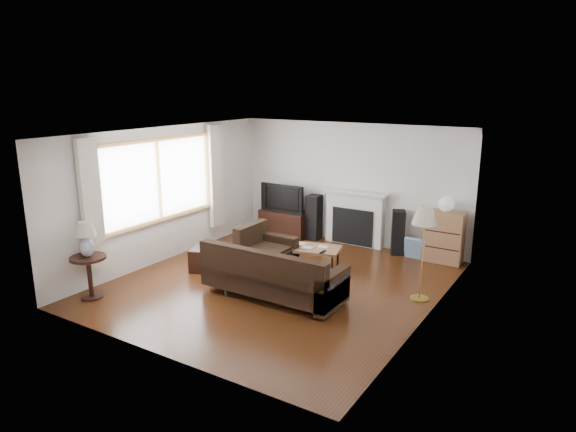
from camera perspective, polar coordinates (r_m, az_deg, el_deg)
The scene contains 17 objects.
room at distance 8.30m, azimuth -1.10°, elevation 0.57°, with size 5.10×5.60×2.54m.
window at distance 9.63m, azimuth -14.11°, elevation 3.89°, with size 0.12×2.74×1.54m, color olive.
curtain_near at distance 8.66m, azimuth -21.02°, elevation 1.19°, with size 0.10×0.35×2.10m, color white.
curtain_far at distance 10.72m, azimuth -8.05°, elevation 4.40°, with size 0.10×0.35×2.10m, color white.
fireplace at distance 10.65m, azimuth 7.37°, elevation -0.18°, with size 1.40×0.26×1.15m, color white.
tv_stand at distance 11.31m, azimuth -0.33°, elevation -0.77°, with size 1.10×0.50×0.55m, color black.
television at distance 11.17m, azimuth -0.33°, elevation 2.10°, with size 1.05×0.14×0.61m, color black.
speaker_left at distance 10.99m, azimuth 2.90°, elevation -0.14°, with size 0.27×0.32×0.96m, color black.
speaker_right at distance 10.24m, azimuth 12.13°, elevation -1.79°, with size 0.24×0.29×0.87m, color black.
bookshelf at distance 9.97m, azimuth 16.90°, elevation -2.23°, with size 0.71×0.34×0.98m, color #9F6E49.
globe_lamp at distance 9.82m, azimuth 17.17°, elevation 1.27°, with size 0.28×0.28×0.28m, color white.
sectional_sofa at distance 8.03m, azimuth -1.65°, elevation -6.35°, with size 2.43×1.77×0.78m, color black.
coffee_table at distance 9.26m, azimuth 2.42°, elevation -4.68°, with size 1.08×0.59×0.42m, color #8F6544.
footstool at distance 9.33m, azimuth -9.11°, elevation -4.74°, with size 0.49×0.49×0.41m, color black.
floor_lamp at distance 8.06m, azimuth 14.70°, elevation -4.10°, with size 0.38×0.38×1.49m, color #A7903A.
side_table at distance 8.57m, azimuth -21.15°, elevation -6.37°, with size 0.54×0.54×0.68m, color black.
table_lamp at distance 8.38m, azimuth -21.53°, elevation -2.44°, with size 0.34×0.34×0.55m, color silver.
Camera 1 is at (4.40, -6.75, 3.24)m, focal length 32.00 mm.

